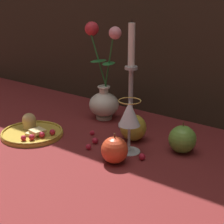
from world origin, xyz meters
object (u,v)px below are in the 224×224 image
object	(u,v)px
wine_glass	(129,116)
apple_near_glass	(133,128)
vase	(103,92)
candlestick	(131,87)
plate_with_pastries	(32,131)
apple_beside_vase	(182,139)
apple_at_table_edge	(115,150)

from	to	relation	value
wine_glass	apple_near_glass	size ratio (longest dim) A/B	1.66
vase	candlestick	world-z (taller)	candlestick
plate_with_pastries	wine_glass	world-z (taller)	wine_glass
candlestick	apple_beside_vase	bearing A→B (deg)	-18.19
wine_glass	apple_near_glass	xyz separation A→B (m)	(-0.04, 0.08, -0.07)
wine_glass	candlestick	bearing A→B (deg)	123.34
candlestick	apple_near_glass	bearing A→B (deg)	-50.97
apple_beside_vase	apple_at_table_edge	bearing A→B (deg)	-123.99
wine_glass	candlestick	distance (m)	0.21
apple_near_glass	vase	bearing A→B (deg)	153.03
plate_with_pastries	apple_at_table_edge	xyz separation A→B (m)	(0.34, 0.00, 0.02)
plate_with_pastries	candlestick	world-z (taller)	candlestick
wine_glass	apple_beside_vase	xyz separation A→B (m)	(0.13, 0.09, -0.07)
apple_at_table_edge	apple_near_glass	bearing A→B (deg)	106.32
wine_glass	apple_at_table_edge	xyz separation A→B (m)	(0.01, -0.08, -0.08)
plate_with_pastries	wine_glass	xyz separation A→B (m)	(0.33, 0.09, 0.10)
apple_beside_vase	apple_near_glass	xyz separation A→B (m)	(-0.16, -0.01, 0.00)
apple_near_glass	apple_beside_vase	bearing A→B (deg)	4.35
apple_at_table_edge	plate_with_pastries	bearing A→B (deg)	-179.16
wine_glass	apple_near_glass	bearing A→B (deg)	115.83
apple_beside_vase	apple_near_glass	distance (m)	0.17
wine_glass	apple_beside_vase	bearing A→B (deg)	36.23
vase	apple_near_glass	distance (m)	0.23
vase	apple_near_glass	world-z (taller)	vase
apple_near_glass	plate_with_pastries	bearing A→B (deg)	-149.90
apple_beside_vase	apple_near_glass	world-z (taller)	apple_near_glass
vase	candlestick	distance (m)	0.13
apple_beside_vase	apple_at_table_edge	xyz separation A→B (m)	(-0.12, -0.17, -0.00)
plate_with_pastries	apple_near_glass	size ratio (longest dim) A/B	2.11
vase	apple_beside_vase	distance (m)	0.38
plate_with_pastries	apple_near_glass	xyz separation A→B (m)	(0.29, 0.17, 0.03)
candlestick	wine_glass	bearing A→B (deg)	-56.66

